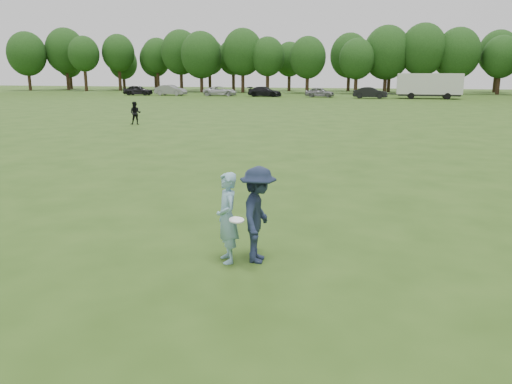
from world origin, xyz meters
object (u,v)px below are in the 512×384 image
Objects in this scene: thrower at (227,218)px; car_a at (138,90)px; cargo_trailer at (429,85)px; car_c at (220,91)px; car_b at (171,90)px; car_d at (265,92)px; player_far_a at (135,113)px; car_f at (370,93)px; defender at (258,215)px; car_e at (320,92)px.

car_a is at bearing 177.34° from thrower.
car_c is at bearing 178.50° from cargo_trailer.
car_d is (14.18, -0.01, -0.08)m from car_b.
thrower reaches higher than car_c.
car_c is (-7.01, 39.33, -0.09)m from player_far_a.
car_f is at bearing -171.77° from cargo_trailer.
player_far_a reaches higher than car_d.
car_b is at bearing -88.32° from car_a.
defender is 68.75m from car_a.
cargo_trailer is at bearing -11.21° from defender.
car_b is at bearing 179.73° from cargo_trailer.
car_c is (-20.32, 61.36, -0.17)m from thrower.
player_far_a is 0.31× the size of car_c.
car_e is (14.41, -0.35, -0.00)m from car_c.
thrower is at bearing -74.95° from player_far_a.
thrower is 66.82m from car_b.
car_b is at bearing 21.03° from defender.
car_b is at bearing 94.46° from car_d.
thrower is 0.57m from defender.
thrower is 68.62m from car_a.
cargo_trailer reaches higher than car_c.
thrower reaches higher than player_far_a.
player_far_a is 39.95m from car_c.
player_far_a is 0.17× the size of cargo_trailer.
cargo_trailer is at bearing -85.92° from car_d.
car_e is (-6.46, 60.87, -0.23)m from defender.
thrower is 0.39× the size of car_f.
car_e is 0.44× the size of cargo_trailer.
car_d is (-13.59, 60.77, -0.16)m from thrower.
player_far_a is 0.35× the size of car_a.
car_b reaches higher than car_a.
car_d is 14.53m from car_f.
defender is 0.37× the size of car_c.
car_b is (-27.77, 60.78, -0.08)m from thrower.
car_e is at bearing 178.36° from cargo_trailer.
car_c is 21.29m from car_f.
player_far_a is 0.32× the size of car_d.
car_a is 0.48× the size of cargo_trailer.
car_b is 28.69m from car_f.
thrower is at bearing 101.03° from defender.
car_b is 21.86m from car_e.
player_far_a is at bearing 174.22° from car_e.
defender reaches higher than car_e.
cargo_trailer is (40.97, 0.33, 1.05)m from car_a.
car_f reaches higher than car_d.
car_c is at bearing 89.49° from car_d.
thrower is 0.40× the size of car_a.
car_f is (0.89, 59.56, -0.12)m from thrower.
car_f is 0.49× the size of cargo_trailer.
car_b is at bearing 95.59° from car_e.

